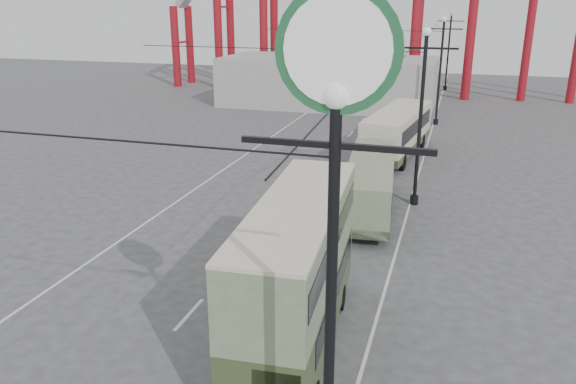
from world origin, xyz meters
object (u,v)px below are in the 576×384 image
(lamp_post_near, at_px, (334,172))
(single_decker_cream, at_px, (398,131))
(single_decker_green, at_px, (371,183))
(double_decker_bus, at_px, (298,268))
(pedestrian, at_px, (272,241))

(lamp_post_near, distance_m, single_decker_cream, 31.54)
(single_decker_green, bearing_deg, double_decker_bus, -97.15)
(lamp_post_near, distance_m, single_decker_green, 20.25)
(single_decker_green, relative_size, single_decker_cream, 0.93)
(single_decker_green, distance_m, single_decker_cream, 11.76)
(single_decker_green, height_order, single_decker_cream, single_decker_cream)
(single_decker_cream, bearing_deg, lamp_post_near, -79.19)
(lamp_post_near, xyz_separation_m, single_decker_cream, (-2.11, 30.89, -6.01))
(single_decker_green, height_order, pedestrian, single_decker_green)
(pedestrian, bearing_deg, double_decker_bus, 108.76)
(lamp_post_near, xyz_separation_m, single_decker_green, (-2.16, 19.13, -6.28))
(lamp_post_near, bearing_deg, single_decker_green, 96.43)
(double_decker_bus, relative_size, pedestrian, 4.62)
(lamp_post_near, bearing_deg, pedestrian, 113.49)
(single_decker_cream, relative_size, pedestrian, 5.39)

